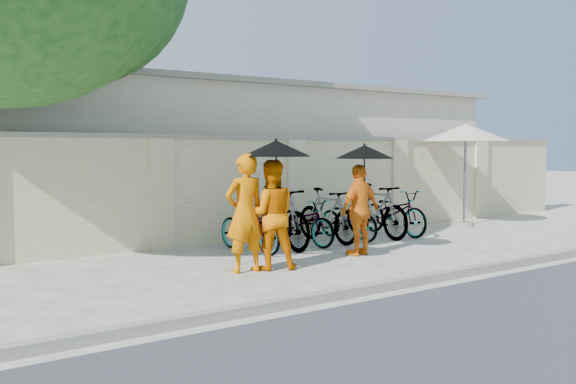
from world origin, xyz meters
TOP-DOWN VIEW (x-y plane):
  - ground at (0.00, 0.00)m, footprint 80.00×80.00m
  - kerb at (0.00, -1.70)m, footprint 40.00×0.16m
  - compound_wall at (1.00, 3.20)m, footprint 20.00×0.30m
  - building_behind at (2.00, 7.00)m, footprint 14.00×6.00m
  - monk_left at (-0.90, 0.39)m, footprint 0.64×0.42m
  - monk_center at (-0.46, 0.36)m, footprint 0.99×0.90m
  - parasol_center at (-0.41, 0.28)m, footprint 1.06×1.06m
  - monk_right at (1.48, 0.51)m, footprint 0.96×0.51m
  - parasol_right at (1.50, 0.43)m, footprint 0.99×0.99m
  - patio_umbrella at (6.21, 2.11)m, footprint 2.62×2.62m
  - bike_0 at (0.15, 1.91)m, footprint 0.72×1.72m
  - bike_1 at (0.76, 1.88)m, footprint 0.58×1.91m
  - bike_2 at (1.36, 1.99)m, footprint 0.80×1.73m
  - bike_3 at (1.97, 1.98)m, footprint 0.51×1.75m
  - bike_4 at (2.57, 2.04)m, footprint 0.61×1.64m
  - bike_5 at (3.17, 1.89)m, footprint 0.58×1.86m
  - bike_6 at (3.78, 1.98)m, footprint 0.66×1.85m

SIDE VIEW (x-z plane):
  - ground at x=0.00m, z-range 0.00..0.00m
  - kerb at x=0.00m, z-range 0.00..0.12m
  - bike_4 at x=2.57m, z-range 0.00..0.85m
  - bike_2 at x=1.36m, z-range 0.00..0.87m
  - bike_0 at x=0.15m, z-range 0.00..0.88m
  - bike_6 at x=3.78m, z-range 0.00..0.97m
  - bike_3 at x=1.97m, z-range 0.00..1.05m
  - bike_5 at x=3.17m, z-range 0.00..1.11m
  - bike_1 at x=0.76m, z-range 0.00..1.14m
  - monk_right at x=1.48m, z-range 0.00..1.55m
  - monk_center at x=-0.46m, z-range 0.00..1.65m
  - monk_left at x=-0.90m, z-range 0.00..1.75m
  - compound_wall at x=1.00m, z-range 0.00..2.00m
  - building_behind at x=2.00m, z-range 0.00..3.20m
  - parasol_right at x=1.50m, z-range 1.26..2.26m
  - parasol_center at x=-0.41m, z-range 1.32..2.33m
  - patio_umbrella at x=6.21m, z-range 0.96..3.35m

